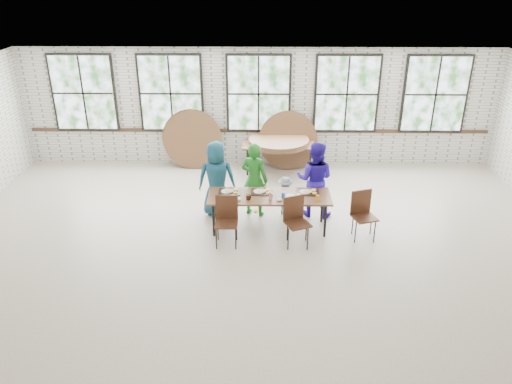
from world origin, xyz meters
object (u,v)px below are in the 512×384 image
(dining_table, at_px, (269,198))
(storage_table, at_px, (279,146))
(chair_near_right, at_px, (296,217))
(chair_near_left, at_px, (227,216))

(dining_table, height_order, storage_table, same)
(storage_table, bearing_deg, chair_near_right, -85.96)
(chair_near_left, xyz_separation_m, storage_table, (1.07, 3.53, 0.13))
(dining_table, bearing_deg, chair_near_left, -147.13)
(dining_table, xyz_separation_m, chair_near_right, (0.49, -0.53, -0.13))
(dining_table, height_order, chair_near_left, chair_near_left)
(dining_table, xyz_separation_m, storage_table, (0.26, 3.00, -0.00))
(chair_near_left, distance_m, chair_near_right, 1.29)
(chair_near_right, bearing_deg, storage_table, 69.61)
(storage_table, bearing_deg, chair_near_left, -106.45)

